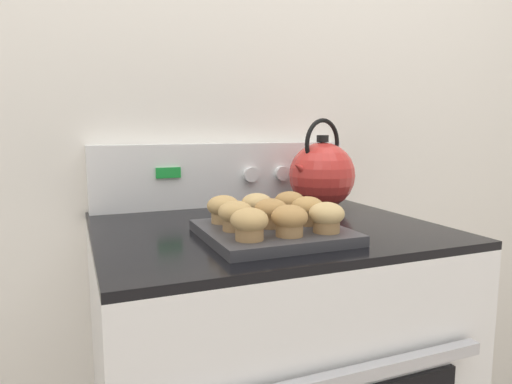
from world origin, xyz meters
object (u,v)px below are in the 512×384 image
Objects in this scene: muffin_r1_c1 at (271,212)px; tea_kettle at (322,174)px; muffin_r0_c2 at (327,217)px; muffin_r1_c2 at (308,210)px; muffin_r0_c0 at (249,223)px; muffin_pan at (272,232)px; muffin_r2_c0 at (223,208)px; muffin_r2_c1 at (257,206)px; muffin_r0_c1 at (290,220)px; muffin_r1_c0 at (236,215)px; muffin_r2_c2 at (290,204)px.

tea_kettle is at bearing 43.92° from muffin_r1_c1.
tea_kettle is (0.28, 0.27, 0.04)m from muffin_r1_c1.
muffin_r0_c2 is 0.08m from muffin_r1_c2.
muffin_r1_c1 is at bearing 45.94° from muffin_r0_c0.
muffin_pan is 4.00× the size of muffin_r0_c0.
tea_kettle reaches higher than muffin_pan.
muffin_r0_c0 and muffin_r1_c2 have the same top height.
muffin_r2_c1 is (0.08, 0.00, 0.00)m from muffin_r2_c0.
muffin_pan is 0.13m from muffin_r0_c0.
muffin_r0_c1 is 0.12m from muffin_r1_c0.
muffin_r1_c1 is 0.39m from tea_kettle.
muffin_pan is at bearing -45.95° from muffin_r2_c0.
muffin_r1_c1 is at bearing 176.98° from muffin_r1_c2.
muffin_pan is at bearing 178.22° from muffin_r1_c2.
muffin_r0_c1 is at bearing -128.07° from tea_kettle.
muffin_r1_c0 is at bearing 88.25° from muffin_r0_c0.
muffin_r2_c1 is at bearing 1.05° from muffin_r2_c0.
muffin_r0_c1 is at bearing -90.34° from muffin_pan.
muffin_r1_c0 is at bearing -153.58° from muffin_r2_c2.
muffin_r2_c2 is at bearing 90.64° from muffin_r1_c2.
muffin_r0_c2 is 0.28× the size of tea_kettle.
muffin_r1_c2 is at bearing 43.94° from muffin_r0_c1.
muffin_r2_c0 reaches higher than muffin_pan.
muffin_r2_c2 is at bearing 45.55° from muffin_pan.
muffin_r1_c0 and muffin_r1_c1 have the same top height.
muffin_r0_c2 reaches higher than muffin_pan.
muffin_r2_c2 is at bearing 90.31° from muffin_r0_c2.
muffin_pan is 4.00× the size of muffin_r1_c2.
muffin_r1_c0 is at bearing -90.19° from muffin_r2_c0.
muffin_r2_c2 is at bearing -0.17° from muffin_r2_c0.
tea_kettle reaches higher than muffin_r1_c2.
muffin_r0_c2 is 1.00× the size of muffin_r2_c0.
muffin_r1_c1 is at bearing -0.27° from muffin_r1_c0.
muffin_pan is at bearing 89.66° from muffin_r0_c1.
muffin_r0_c1 is 0.08m from muffin_r0_c2.
muffin_r1_c1 is at bearing 135.23° from muffin_r0_c2.
muffin_r1_c2 is 0.19m from muffin_r2_c0.
muffin_r0_c2 and muffin_r2_c2 have the same top height.
muffin_r1_c2 is 0.12m from muffin_r2_c1.
muffin_r0_c1 and muffin_r2_c2 have the same top height.
muffin_r0_c2 is 1.00× the size of muffin_r1_c0.
muffin_r2_c0 is at bearing 179.83° from muffin_r2_c2.
muffin_pan is 0.12m from muffin_r2_c2.
tea_kettle is (0.19, 0.27, 0.04)m from muffin_r1_c2.
muffin_r2_c0 is (0.00, 0.08, 0.00)m from muffin_r1_c0.
muffin_r1_c2 is 1.00× the size of muffin_r2_c2.
muffin_r2_c0 and muffin_r2_c2 have the same top height.
muffin_r2_c0 is at bearing 89.02° from muffin_r0_c0.
muffin_r1_c1 is 1.00× the size of muffin_r2_c1.
muffin_r0_c2 and muffin_r2_c0 have the same top height.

